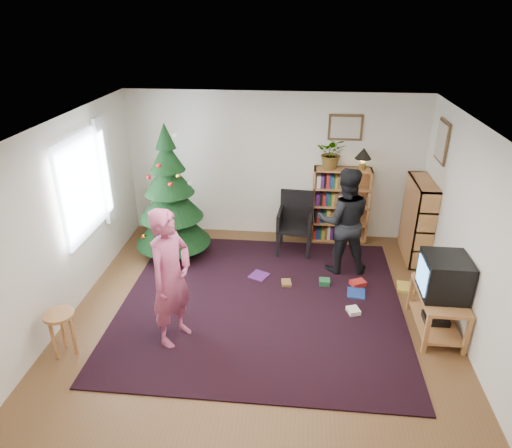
# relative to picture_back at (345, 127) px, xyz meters

# --- Properties ---
(floor) EXTENTS (5.00, 5.00, 0.00)m
(floor) POSITION_rel_picture_back_xyz_m (-1.15, -2.48, -1.95)
(floor) COLOR brown
(floor) RESTS_ON ground
(ceiling) EXTENTS (5.00, 5.00, 0.00)m
(ceiling) POSITION_rel_picture_back_xyz_m (-1.15, -2.48, 0.55)
(ceiling) COLOR white
(ceiling) RESTS_ON wall_back
(wall_back) EXTENTS (5.00, 0.02, 2.50)m
(wall_back) POSITION_rel_picture_back_xyz_m (-1.15, 0.02, -0.70)
(wall_back) COLOR silver
(wall_back) RESTS_ON floor
(wall_front) EXTENTS (5.00, 0.02, 2.50)m
(wall_front) POSITION_rel_picture_back_xyz_m (-1.15, -4.97, -0.70)
(wall_front) COLOR silver
(wall_front) RESTS_ON floor
(wall_left) EXTENTS (0.02, 5.00, 2.50)m
(wall_left) POSITION_rel_picture_back_xyz_m (-3.65, -2.48, -0.70)
(wall_left) COLOR silver
(wall_left) RESTS_ON floor
(wall_right) EXTENTS (0.02, 5.00, 2.50)m
(wall_right) POSITION_rel_picture_back_xyz_m (1.35, -2.48, -0.70)
(wall_right) COLOR silver
(wall_right) RESTS_ON floor
(rug) EXTENTS (3.80, 3.60, 0.02)m
(rug) POSITION_rel_picture_back_xyz_m (-1.15, -2.17, -1.94)
(rug) COLOR black
(rug) RESTS_ON floor
(window_pane) EXTENTS (0.04, 1.20, 1.40)m
(window_pane) POSITION_rel_picture_back_xyz_m (-3.62, -1.88, -0.45)
(window_pane) COLOR silver
(window_pane) RESTS_ON wall_left
(curtain) EXTENTS (0.06, 0.35, 1.60)m
(curtain) POSITION_rel_picture_back_xyz_m (-3.58, -1.18, -0.45)
(curtain) COLOR silver
(curtain) RESTS_ON wall_left
(picture_back) EXTENTS (0.55, 0.03, 0.42)m
(picture_back) POSITION_rel_picture_back_xyz_m (0.00, 0.00, 0.00)
(picture_back) COLOR #4C3319
(picture_back) RESTS_ON wall_back
(picture_right) EXTENTS (0.03, 0.50, 0.60)m
(picture_right) POSITION_rel_picture_back_xyz_m (1.33, -0.73, 0.00)
(picture_right) COLOR #4C3319
(picture_right) RESTS_ON wall_right
(christmas_tree) EXTENTS (1.20, 1.20, 2.18)m
(christmas_tree) POSITION_rel_picture_back_xyz_m (-2.70, -0.95, -1.04)
(christmas_tree) COLOR #3F2816
(christmas_tree) RESTS_ON rug
(bookshelf_back) EXTENTS (0.95, 0.30, 1.30)m
(bookshelf_back) POSITION_rel_picture_back_xyz_m (0.01, -0.14, -1.29)
(bookshelf_back) COLOR #A46F3A
(bookshelf_back) RESTS_ON floor
(bookshelf_right) EXTENTS (0.30, 0.95, 1.30)m
(bookshelf_right) POSITION_rel_picture_back_xyz_m (1.19, -0.62, -1.29)
(bookshelf_right) COLOR #A46F3A
(bookshelf_right) RESTS_ON floor
(tv_stand) EXTENTS (0.52, 0.93, 0.55)m
(tv_stand) POSITION_rel_picture_back_xyz_m (1.07, -2.55, -1.62)
(tv_stand) COLOR #A46F3A
(tv_stand) RESTS_ON floor
(crt_tv) EXTENTS (0.52, 0.57, 0.49)m
(crt_tv) POSITION_rel_picture_back_xyz_m (1.07, -2.55, -1.15)
(crt_tv) COLOR black
(crt_tv) RESTS_ON tv_stand
(armchair) EXTENTS (0.59, 0.59, 1.00)m
(armchair) POSITION_rel_picture_back_xyz_m (-0.74, -0.56, -1.41)
(armchair) COLOR black
(armchair) RESTS_ON rug
(stool) EXTENTS (0.34, 0.34, 0.57)m
(stool) POSITION_rel_picture_back_xyz_m (-3.35, -3.42, -1.51)
(stool) COLOR #A46F3A
(stool) RESTS_ON floor
(person_standing) EXTENTS (0.63, 0.75, 1.73)m
(person_standing) POSITION_rel_picture_back_xyz_m (-2.13, -3.03, -1.08)
(person_standing) COLOR #A94366
(person_standing) RESTS_ON rug
(person_by_chair) EXTENTS (0.85, 0.68, 1.66)m
(person_by_chair) POSITION_rel_picture_back_xyz_m (-0.02, -1.17, -1.12)
(person_by_chair) COLOR black
(person_by_chair) RESTS_ON rug
(potted_plant) EXTENTS (0.54, 0.49, 0.52)m
(potted_plant) POSITION_rel_picture_back_xyz_m (-0.19, -0.14, -0.39)
(potted_plant) COLOR gray
(potted_plant) RESTS_ON bookshelf_back
(table_lamp) EXTENTS (0.27, 0.27, 0.36)m
(table_lamp) POSITION_rel_picture_back_xyz_m (0.31, -0.14, -0.41)
(table_lamp) COLOR #A57F33
(table_lamp) RESTS_ON bookshelf_back
(floor_clutter) EXTENTS (2.35, 0.99, 0.08)m
(floor_clutter) POSITION_rel_picture_back_xyz_m (-0.14, -1.76, -1.91)
(floor_clutter) COLOR #A51E19
(floor_clutter) RESTS_ON rug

